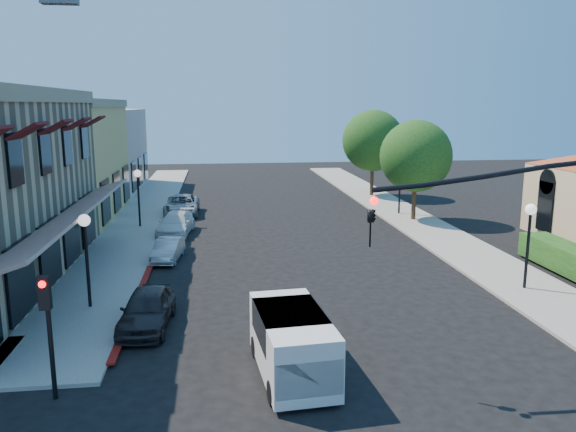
{
  "coord_description": "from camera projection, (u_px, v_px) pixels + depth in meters",
  "views": [
    {
      "loc": [
        -3.74,
        -12.34,
        7.4
      ],
      "look_at": [
        -0.7,
        11.62,
        2.6
      ],
      "focal_mm": 35.0,
      "sensor_mm": 36.0,
      "label": 1
    }
  ],
  "objects": [
    {
      "name": "sidewalk_right",
      "position": [
        389.0,
        206.0,
        41.25
      ],
      "size": [
        3.5,
        50.0,
        0.12
      ],
      "primitive_type": "cube",
      "color": "gray",
      "rests_on": "ground"
    },
    {
      "name": "sidewalk_left",
      "position": [
        146.0,
        212.0,
        39.09
      ],
      "size": [
        3.5,
        50.0,
        0.12
      ],
      "primitive_type": "cube",
      "color": "gray",
      "rests_on": "ground"
    },
    {
      "name": "pink_stucco_building",
      "position": [
        79.0,
        151.0,
        48.29
      ],
      "size": [
        10.0,
        12.0,
        7.0
      ],
      "primitive_type": "cube",
      "color": "tan",
      "rests_on": "ground"
    },
    {
      "name": "lamppost_left_near",
      "position": [
        85.0,
        237.0,
        20.11
      ],
      "size": [
        0.44,
        0.44,
        3.57
      ],
      "color": "black",
      "rests_on": "ground"
    },
    {
      "name": "lamppost_left_far",
      "position": [
        138.0,
        184.0,
        33.74
      ],
      "size": [
        0.44,
        0.44,
        3.57
      ],
      "color": "black",
      "rests_on": "ground"
    },
    {
      "name": "curb_red_strip",
      "position": [
        135.0,
        307.0,
        20.85
      ],
      "size": [
        0.25,
        10.0,
        0.06
      ],
      "primitive_type": "cube",
      "color": "maroon",
      "rests_on": "ground"
    },
    {
      "name": "parked_car_c",
      "position": [
        176.0,
        224.0,
        32.49
      ],
      "size": [
        2.25,
        4.45,
        1.24
      ],
      "primitive_type": "imported",
      "rotation": [
        0.0,
        0.0,
        -0.12
      ],
      "color": "silver",
      "rests_on": "ground"
    },
    {
      "name": "white_van",
      "position": [
        292.0,
        341.0,
        15.39
      ],
      "size": [
        2.09,
        4.21,
        1.81
      ],
      "color": "silver",
      "rests_on": "ground"
    },
    {
      "name": "street_tree_b",
      "position": [
        373.0,
        141.0,
        45.25
      ],
      "size": [
        4.94,
        4.94,
        7.02
      ],
      "color": "#372816",
      "rests_on": "ground"
    },
    {
      "name": "parked_car_b",
      "position": [
        168.0,
        250.0,
        27.06
      ],
      "size": [
        1.51,
        3.32,
        1.06
      ],
      "primitive_type": "imported",
      "rotation": [
        0.0,
        0.0,
        -0.12
      ],
      "color": "#B3B6B8",
      "rests_on": "ground"
    },
    {
      "name": "lamppost_right_near",
      "position": [
        530.0,
        225.0,
        22.21
      ],
      "size": [
        0.44,
        0.44,
        3.57
      ],
      "color": "black",
      "rests_on": "ground"
    },
    {
      "name": "lamppost_right_far",
      "position": [
        400.0,
        175.0,
        37.78
      ],
      "size": [
        0.44,
        0.44,
        3.57
      ],
      "color": "black",
      "rests_on": "ground"
    },
    {
      "name": "signal_mast_arm",
      "position": [
        573.0,
        228.0,
        15.29
      ],
      "size": [
        8.01,
        0.39,
        6.0
      ],
      "color": "black",
      "rests_on": "ground"
    },
    {
      "name": "parked_car_a",
      "position": [
        147.0,
        309.0,
        18.86
      ],
      "size": [
        1.83,
        3.96,
        1.31
      ],
      "primitive_type": "imported",
      "rotation": [
        0.0,
        0.0,
        -0.07
      ],
      "color": "black",
      "rests_on": "ground"
    },
    {
      "name": "ground",
      "position": [
        375.0,
        408.0,
        13.91
      ],
      "size": [
        120.0,
        120.0,
        0.0
      ],
      "primitive_type": "plane",
      "color": "black",
      "rests_on": "ground"
    },
    {
      "name": "secondary_signal",
      "position": [
        47.0,
        314.0,
        13.84
      ],
      "size": [
        0.28,
        0.42,
        3.32
      ],
      "color": "black",
      "rests_on": "ground"
    },
    {
      "name": "street_tree_a",
      "position": [
        416.0,
        156.0,
        35.58
      ],
      "size": [
        4.56,
        4.56,
        6.48
      ],
      "color": "#372816",
      "rests_on": "ground"
    },
    {
      "name": "parked_car_d",
      "position": [
        182.0,
        205.0,
        38.32
      ],
      "size": [
        2.27,
        4.84,
        1.34
      ],
      "primitive_type": "imported",
      "rotation": [
        0.0,
        0.0,
        -0.01
      ],
      "color": "gray",
      "rests_on": "ground"
    },
    {
      "name": "yellow_stucco_building",
      "position": [
        35.0,
        161.0,
        36.56
      ],
      "size": [
        10.0,
        12.0,
        7.6
      ],
      "primitive_type": "cube",
      "color": "#E6C867",
      "rests_on": "ground"
    }
  ]
}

